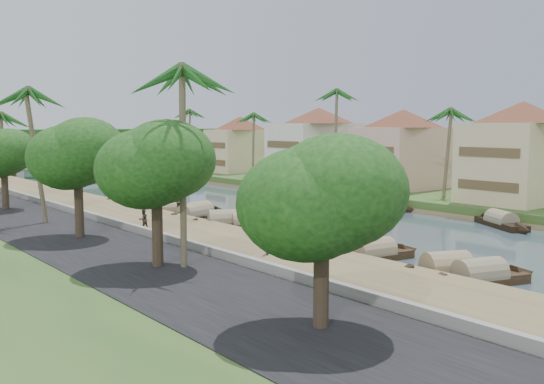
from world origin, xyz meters
TOP-DOWN VIEW (x-y plane):
  - ground at (0.00, 0.00)m, footprint 220.00×220.00m
  - left_bank at (-16.00, 20.00)m, footprint 10.00×180.00m
  - right_bank at (19.00, 20.00)m, footprint 16.00×180.00m
  - road at (-24.50, 20.00)m, footprint 8.00×180.00m
  - retaining_wall at (-20.20, 20.00)m, footprint 0.40×180.00m
  - far_right_fill at (56.00, 20.00)m, footprint 60.00×220.00m
  - treeline at (0.00, 100.00)m, footprint 120.00×14.00m
  - bridge at (0.00, 72.00)m, footprint 28.00×4.00m
  - building_near at (18.99, -2.00)m, footprint 14.85×14.85m
  - building_mid at (19.99, 14.00)m, footprint 14.11×14.11m
  - building_far at (18.99, 28.00)m, footprint 15.59×15.59m
  - building_distant at (19.99, 48.00)m, footprint 12.62×12.62m
  - sampan_0 at (-9.16, -15.23)m, footprint 8.29×4.05m
  - sampan_1 at (-9.35, -13.15)m, footprint 7.81×4.71m
  - sampan_2 at (-9.14, -7.28)m, footprint 8.11×2.89m
  - sampan_3 at (-8.84, -1.95)m, footprint 9.02×2.42m
  - sampan_4 at (-10.31, -3.98)m, footprint 6.49×1.71m
  - sampan_5 at (-8.23, 0.60)m, footprint 6.79×4.36m
  - sampan_6 at (-9.67, 9.58)m, footprint 7.97×5.19m
  - sampan_7 at (-8.29, 8.19)m, footprint 7.27×4.48m
  - sampan_8 at (-8.74, 15.52)m, footprint 8.08×3.22m
  - sampan_9 at (-9.18, 15.32)m, footprint 9.18×4.16m
  - sampan_10 at (-10.15, 19.47)m, footprint 6.97×3.94m
  - sampan_11 at (-8.70, 23.71)m, footprint 9.20×4.71m
  - sampan_12 at (-8.31, 26.90)m, footprint 8.48×3.05m
  - sampan_13 at (-8.92, 28.86)m, footprint 8.93×3.17m
  - sampan_14 at (9.72, -5.49)m, footprint 5.56×8.37m
  - sampan_15 at (10.13, 7.90)m, footprint 2.61×6.95m
  - sampan_16 at (9.74, 23.38)m, footprint 2.28×9.23m
  - canoe_1 at (-4.98, -0.31)m, footprint 5.38×1.55m
  - canoe_2 at (-9.43, 17.54)m, footprint 4.84×0.99m
  - palm_1 at (16.00, 4.89)m, footprint 3.20×3.20m
  - palm_2 at (15.00, 20.72)m, footprint 3.20×3.20m
  - palm_3 at (16.00, 39.27)m, footprint 3.20×3.20m
  - palm_4 at (-23.00, -6.07)m, footprint 3.20×3.20m
  - palm_5 at (-24.00, 13.58)m, footprint 3.20×3.20m
  - palm_6 at (-22.00, 30.90)m, footprint 3.20×3.20m
  - palm_7 at (14.00, 54.95)m, footprint 3.20×3.20m
  - tree_0 at (-24.00, -17.80)m, footprint 5.21×5.21m
  - tree_1 at (-24.00, -5.01)m, footprint 5.25×5.25m
  - tree_2 at (-24.00, 6.07)m, footprint 5.39×5.39m
  - tree_3 at (-24.00, 23.68)m, footprint 4.87×4.87m
  - tree_6 at (24.00, 30.79)m, footprint 4.26×4.26m
  - person_near at (-15.86, -4.32)m, footprint 0.74×0.73m
  - person_far at (-17.70, 9.07)m, footprint 0.85×0.70m

SIDE VIEW (x-z plane):
  - ground at x=0.00m, z-range 0.00..0.00m
  - canoe_1 at x=-4.98m, z-range -0.33..0.53m
  - canoe_2 at x=-9.43m, z-range -0.25..0.45m
  - left_bank at x=-16.00m, z-range 0.00..0.80m
  - sampan_15 at x=10.13m, z-range -0.53..1.34m
  - sampan_4 at x=-10.31m, z-range -0.54..1.35m
  - sampan_10 at x=-10.15m, z-range -0.57..1.38m
  - sampan_7 at x=-8.29m, z-range -0.58..1.40m
  - sampan_12 at x=-8.31m, z-range -0.60..1.42m
  - sampan_14 at x=9.72m, z-range -0.64..1.47m
  - sampan_2 at x=-9.14m, z-range -0.64..1.47m
  - sampan_0 at x=-9.16m, z-range -0.67..1.50m
  - sampan_5 at x=-8.23m, z-range -0.67..1.50m
  - sampan_16 at x=9.74m, z-range -0.70..1.53m
  - sampan_9 at x=-9.18m, z-range -0.72..1.56m
  - sampan_1 at x=-9.35m, z-range -0.73..1.57m
  - sampan_13 at x=-8.92m, z-range -0.77..1.61m
  - sampan_3 at x=-8.84m, z-range -0.77..1.61m
  - sampan_6 at x=-9.67m, z-range -0.76..1.60m
  - sampan_8 at x=-8.74m, z-range -0.79..1.63m
  - sampan_11 at x=-8.70m, z-range -0.85..1.70m
  - far_right_fill at x=56.00m, z-range 0.00..1.15m
  - right_bank at x=19.00m, z-range 0.00..1.20m
  - road at x=-24.50m, z-range 0.00..1.40m
  - retaining_wall at x=-20.20m, z-range 0.80..1.90m
  - person_far at x=-17.70m, z-range 0.80..2.40m
  - person_near at x=-15.86m, z-range 0.80..2.53m
  - bridge at x=0.00m, z-range 0.52..2.92m
  - treeline at x=0.00m, z-range 0.00..8.00m
  - tree_6 at x=24.00m, z-range 2.55..8.93m
  - building_distant at x=19.99m, z-range 1.28..10.48m
  - building_mid at x=19.99m, z-range 1.28..10.98m
  - tree_0 at x=-24.00m, z-range 2.72..9.80m
  - tree_3 at x=-24.00m, z-range 2.84..9.90m
  - building_near at x=18.99m, z-range 1.28..11.48m
  - building_far at x=18.99m, z-range 1.28..11.48m
  - tree_1 at x=-24.00m, z-range 3.00..10.67m
  - tree_2 at x=-24.00m, z-range 3.05..10.94m
  - palm_6 at x=-22.00m, z-range 4.76..14.96m
  - palm_3 at x=16.00m, z-range 4.89..15.81m
  - palm_1 at x=16.00m, z-range 4.90..15.82m
  - palm_7 at x=14.00m, z-range 5.29..17.05m
  - palm_5 at x=-24.00m, z-range 5.49..17.25m
  - palm_4 at x=-23.00m, z-range 5.63..17.71m
  - palm_2 at x=15.00m, z-range 6.14..19.77m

